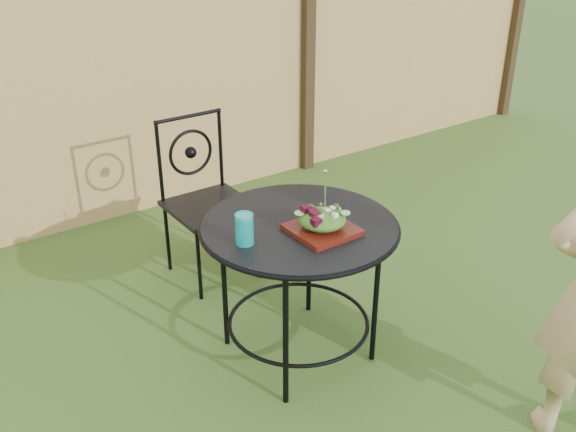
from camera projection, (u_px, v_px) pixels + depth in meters
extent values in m
plane|color=#254717|center=(355.00, 355.00, 3.22)|extent=(60.00, 60.00, 0.00)
cube|color=#EDC175|center=(153.00, 85.00, 4.42)|extent=(8.00, 0.05, 1.80)
cube|color=black|center=(308.00, 55.00, 5.04)|extent=(0.09, 0.09, 1.90)
cube|color=black|center=(516.00, 21.00, 6.39)|extent=(0.09, 0.09, 1.90)
cylinder|color=black|center=(299.00, 225.00, 2.93)|extent=(0.90, 0.90, 0.02)
torus|color=black|center=(299.00, 226.00, 2.93)|extent=(0.92, 0.92, 0.02)
torus|color=black|center=(298.00, 321.00, 3.17)|extent=(0.70, 0.70, 0.02)
cylinder|color=black|center=(309.00, 254.00, 3.42)|extent=(0.03, 0.03, 0.71)
cylinder|color=black|center=(224.00, 285.00, 3.15)|extent=(0.03, 0.03, 0.71)
cylinder|color=black|center=(286.00, 338.00, 2.76)|extent=(0.03, 0.03, 0.71)
cylinder|color=black|center=(376.00, 299.00, 3.04)|extent=(0.03, 0.03, 0.71)
cube|color=black|center=(211.00, 207.00, 3.72)|extent=(0.46, 0.46, 0.03)
cylinder|color=black|center=(188.00, 116.00, 3.65)|extent=(0.42, 0.02, 0.02)
torus|color=black|center=(191.00, 153.00, 3.75)|extent=(0.28, 0.02, 0.28)
cylinder|color=black|center=(199.00, 266.00, 3.57)|extent=(0.02, 0.02, 0.44)
cylinder|color=black|center=(259.00, 245.00, 3.78)|extent=(0.02, 0.02, 0.44)
cylinder|color=black|center=(167.00, 238.00, 3.86)|extent=(0.02, 0.02, 0.44)
cylinder|color=black|center=(225.00, 220.00, 4.07)|extent=(0.02, 0.02, 0.44)
cylinder|color=black|center=(160.00, 163.00, 3.66)|extent=(0.02, 0.02, 0.50)
cylinder|color=black|center=(221.00, 149.00, 3.86)|extent=(0.02, 0.02, 0.50)
cube|color=#420B09|center=(322.00, 230.00, 2.85)|extent=(0.27, 0.27, 0.02)
ellipsoid|color=#235614|center=(322.00, 219.00, 2.82)|extent=(0.21, 0.21, 0.08)
cylinder|color=silver|center=(325.00, 192.00, 2.77)|extent=(0.01, 0.01, 0.18)
cylinder|color=#0EA59B|center=(244.00, 229.00, 2.73)|extent=(0.08, 0.08, 0.14)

